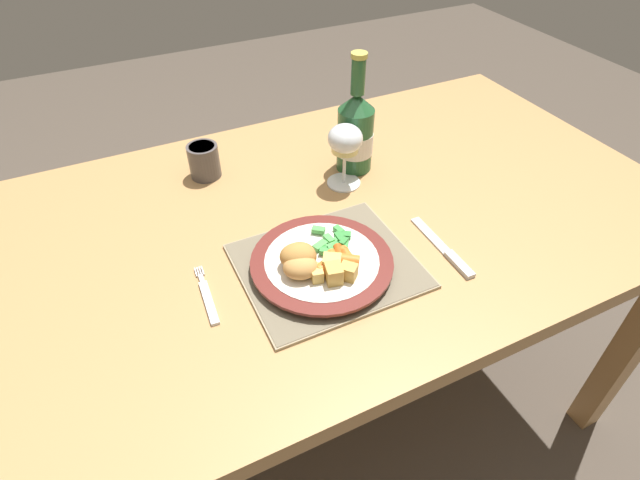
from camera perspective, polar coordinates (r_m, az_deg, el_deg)
ground_plane at (r=1.57m, az=-0.49°, el=-19.03°), size 6.00×6.00×0.00m
dining_table at (r=1.05m, az=-0.69°, el=-1.08°), size 1.51×0.82×0.74m
placemat at (r=0.88m, az=0.85°, el=-2.93°), size 0.30×0.26×0.01m
dinner_plate at (r=0.87m, az=0.21°, el=-2.65°), size 0.25×0.25×0.02m
breaded_croquettes at (r=0.83m, az=-2.39°, el=-2.18°), size 0.08×0.09×0.04m
green_beans_pile at (r=0.89m, az=1.47°, el=-0.12°), size 0.08×0.08×0.01m
glazed_carrots at (r=0.85m, az=2.23°, el=-2.33°), size 0.08×0.06×0.02m
fork at (r=0.85m, az=-12.72°, el=-6.52°), size 0.02×0.14×0.01m
table_knife at (r=0.94m, az=14.27°, el=-1.28°), size 0.02×0.18×0.01m
wine_glass at (r=1.03m, az=2.89°, el=11.05°), size 0.07×0.07×0.14m
bottle at (r=1.10m, az=4.05°, el=12.21°), size 0.08×0.08×0.26m
roast_potatoes at (r=0.82m, az=1.45°, el=-3.48°), size 0.08×0.06×0.03m
drinking_cup at (r=1.12m, az=-13.12°, el=8.88°), size 0.07×0.07×0.07m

